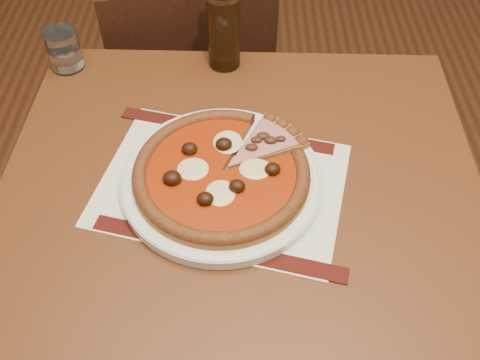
% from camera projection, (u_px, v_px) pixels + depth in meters
% --- Properties ---
extents(table, '(0.82, 0.82, 0.75)m').
position_uv_depth(table, '(240.00, 237.00, 0.94)').
color(table, brown).
rests_on(table, ground).
extents(chair_far, '(0.47, 0.47, 0.83)m').
position_uv_depth(chair_far, '(193.00, 90.00, 1.46)').
color(chair_far, black).
rests_on(chair_far, ground).
extents(placemat, '(0.45, 0.37, 0.00)m').
position_uv_depth(placemat, '(222.00, 184.00, 0.88)').
color(placemat, white).
rests_on(placemat, table).
extents(plate, '(0.33, 0.33, 0.02)m').
position_uv_depth(plate, '(222.00, 180.00, 0.87)').
color(plate, white).
rests_on(plate, placemat).
extents(pizza, '(0.29, 0.29, 0.04)m').
position_uv_depth(pizza, '(221.00, 172.00, 0.86)').
color(pizza, '#9B6125').
rests_on(pizza, plate).
extents(ham_slice, '(0.14, 0.13, 0.02)m').
position_uv_depth(ham_slice, '(268.00, 141.00, 0.91)').
color(ham_slice, '#9B6125').
rests_on(ham_slice, plate).
extents(water_glass, '(0.09, 0.09, 0.08)m').
position_uv_depth(water_glass, '(64.00, 50.00, 1.06)').
color(water_glass, white).
rests_on(water_glass, table).
extents(bottle, '(0.06, 0.06, 0.22)m').
position_uv_depth(bottle, '(224.00, 28.00, 1.03)').
color(bottle, black).
rests_on(bottle, table).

